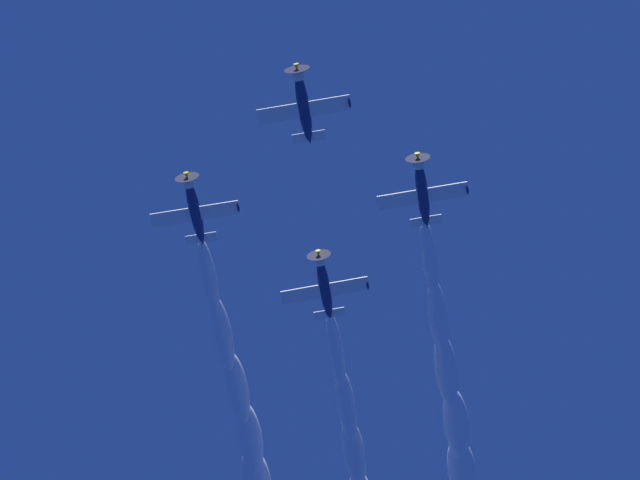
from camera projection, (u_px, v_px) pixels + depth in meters
The scene contains 4 objects.
airplane_lead at pixel (303, 104), 94.47m from camera, with size 7.72×7.00×2.52m.
airplane_left_wingman at pixel (422, 191), 97.57m from camera, with size 7.71×7.00×2.56m.
airplane_right_wingman at pixel (194, 209), 99.64m from camera, with size 7.72×7.02×2.62m.
airplane_slot_tail at pixel (324, 286), 100.79m from camera, with size 7.70×7.00×2.55m.
Camera 1 is at (4.97, 25.64, 2.00)m, focal length 62.96 mm.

